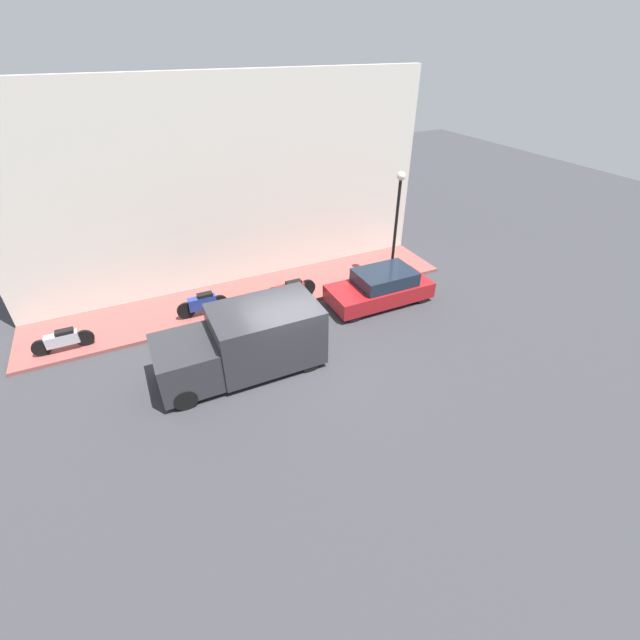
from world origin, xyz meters
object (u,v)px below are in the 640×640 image
parked_car (381,288)px  scooter_silver (63,340)px  motorcycle_red (291,289)px  motorcycle_blue (203,303)px  streetlamp (398,209)px  delivery_van (243,342)px

parked_car → scooter_silver: bearing=81.4°
scooter_silver → motorcycle_red: motorcycle_red is taller
parked_car → scooter_silver: (1.65, 10.97, -0.10)m
motorcycle_blue → streetlamp: bearing=-92.7°
delivery_van → parked_car: bearing=-74.6°
scooter_silver → motorcycle_red: 7.84m
parked_car → streetlamp: streetlamp is taller
delivery_van → motorcycle_blue: (3.48, 0.49, -0.44)m
motorcycle_red → streetlamp: size_ratio=0.48×
parked_car → scooter_silver: 11.09m
streetlamp → motorcycle_blue: bearing=87.3°
parked_car → delivery_van: delivery_van is taller
delivery_van → streetlamp: size_ratio=1.13×
scooter_silver → motorcycle_red: bearing=-91.3°
parked_car → streetlamp: (1.48, -1.49, 2.39)m
parked_car → streetlamp: bearing=-45.2°
parked_car → motorcycle_blue: (1.85, 6.41, -0.05)m
delivery_van → streetlamp: streetlamp is taller
motorcycle_blue → scooter_silver: bearing=92.5°
parked_car → motorcycle_blue: size_ratio=2.14×
scooter_silver → streetlamp: streetlamp is taller
delivery_van → motorcycle_red: 4.20m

